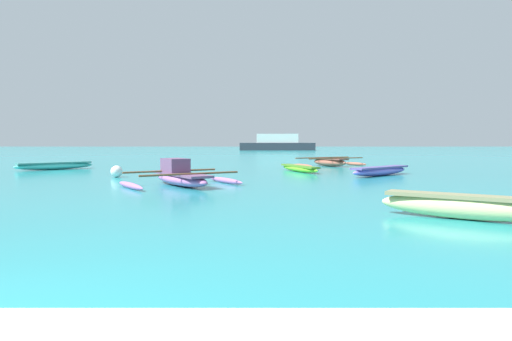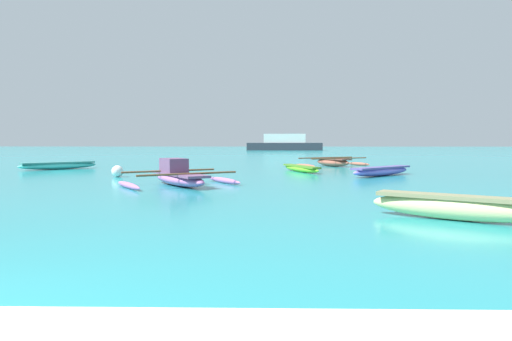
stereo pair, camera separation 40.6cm
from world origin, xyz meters
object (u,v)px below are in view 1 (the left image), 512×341
Objects in this scene: moored_boat_2 at (180,177)px; moored_boat_5 at (300,168)px; distant_ferry at (278,144)px; moored_boat_0 at (330,162)px; moored_boat_3 at (465,206)px; mooring_buoy_0 at (117,171)px; moored_boat_1 at (55,165)px; moored_boat_4 at (381,171)px.

moored_boat_2 is 8.56m from moored_boat_5.
distant_ferry is at bearing 158.27° from moored_boat_5.
moored_boat_0 is 1.55× the size of moored_boat_3.
mooring_buoy_0 is (-3.34, 3.61, -0.06)m from moored_boat_2.
mooring_buoy_0 is (-10.20, 10.55, -0.02)m from moored_boat_3.
distant_ferry is (9.49, 55.17, 0.84)m from mooring_buoy_0.
moored_boat_1 is 7.01× the size of mooring_buoy_0.
moored_boat_2 is 4.92m from mooring_buoy_0.
moored_boat_0 is at bearing 121.66° from moored_boat_3.
moored_boat_2 is at bearing -88.83° from moored_boat_1.
moored_boat_0 reaches higher than moored_boat_3.
moored_boat_0 is at bearing 134.92° from moored_boat_5.
moored_boat_3 is at bearing -139.62° from moored_boat_4.
moored_boat_2 reaches higher than moored_boat_5.
moored_boat_3 is (-0.36, -19.04, 0.01)m from moored_boat_0.
moored_boat_4 reaches higher than moored_boat_5.
moored_boat_4 is (16.63, -4.27, 0.00)m from moored_boat_1.
moored_boat_2 is 0.37× the size of distant_ferry.
moored_boat_0 is 46.70m from distant_ferry.
moored_boat_2 is at bearing -95.98° from distant_ferry.
moored_boat_2 is 1.19× the size of moored_boat_5.
moored_boat_5 is 51.77m from distant_ferry.
distant_ferry is (-1.07, 46.68, 0.83)m from moored_boat_0.
distant_ferry is at bearing 31.78° from moored_boat_1.
mooring_buoy_0 is at bearing 142.29° from moored_boat_4.
moored_boat_1 is 1.02× the size of moored_boat_4.
moored_boat_1 is 17.17m from moored_boat_4.
moored_boat_1 is 0.29× the size of distant_ferry.
moored_boat_0 reaches higher than moored_boat_4.
moored_boat_4 is at bearing 34.07° from moored_boat_5.
distant_ferry is (6.16, 58.78, 0.78)m from moored_boat_2.
moored_boat_1 is at bearing 133.55° from mooring_buoy_0.
moored_boat_3 is (6.86, -6.94, -0.04)m from moored_boat_2.
moored_boat_1 is 13.33m from moored_boat_5.
distant_ferry is at bearing 150.89° from moored_boat_0.
moored_boat_0 is 1.27× the size of moored_boat_5.
distant_ferry is (14.48, 49.92, 0.87)m from moored_boat_1.
moored_boat_1 is at bearing -108.63° from moored_boat_0.
moored_boat_4 is at bearing 4.75° from mooring_buoy_0.
moored_boat_1 is at bearing 166.62° from moored_boat_3.
moored_boat_1 is 7.23m from mooring_buoy_0.
distant_ferry is at bearing 123.37° from moored_boat_3.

